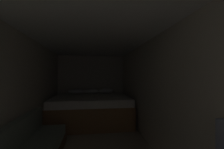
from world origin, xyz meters
The scene contains 5 objects.
wall_back centered at (0.00, 5.04, 1.03)m, with size 2.38×0.05×2.07m, color beige.
wall_left centered at (-1.16, 2.24, 1.03)m, with size 0.05×5.56×2.07m, color beige.
wall_right centered at (1.16, 2.24, 1.03)m, with size 0.05×5.56×2.07m, color beige.
ceiling_slab centered at (0.00, 2.24, 2.09)m, with size 2.38×5.56×0.05m, color white.
bed centered at (0.00, 4.14, 0.39)m, with size 2.16×1.70×0.93m.
Camera 1 is at (-0.00, -0.20, 1.35)m, focal length 23.68 mm.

